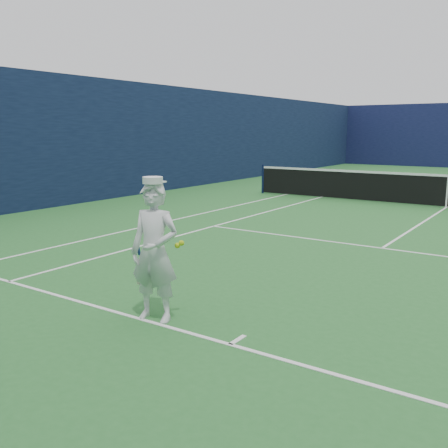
# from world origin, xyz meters

# --- Properties ---
(ground) EXTENTS (80.00, 80.00, 0.00)m
(ground) POSITION_xyz_m (0.00, 0.00, 0.00)
(ground) COLOR #27672B
(ground) RESTS_ON ground
(court_markings) EXTENTS (11.03, 23.83, 0.01)m
(court_markings) POSITION_xyz_m (0.00, 0.00, 0.00)
(court_markings) COLOR white
(court_markings) RESTS_ON ground
(tennis_net) EXTENTS (12.88, 0.09, 1.07)m
(tennis_net) POSITION_xyz_m (0.00, 0.00, 0.55)
(tennis_net) COLOR #141E4C
(tennis_net) RESTS_ON ground
(tennis_player) EXTENTS (0.82, 0.53, 1.77)m
(tennis_player) POSITION_xyz_m (-1.18, -11.77, 0.86)
(tennis_player) COLOR white
(tennis_player) RESTS_ON ground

